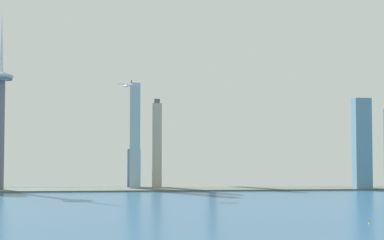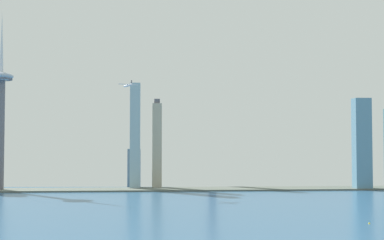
{
  "view_description": "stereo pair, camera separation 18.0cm",
  "coord_description": "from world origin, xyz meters",
  "px_view_note": "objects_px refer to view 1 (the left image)",
  "views": [
    {
      "loc": [
        -43.74,
        -392.17,
        69.88
      ],
      "look_at": [
        31.41,
        504.99,
        111.57
      ],
      "focal_mm": 53.95,
      "sensor_mm": 36.0,
      "label": 1
    },
    {
      "loc": [
        -43.56,
        -392.19,
        69.88
      ],
      "look_at": [
        31.41,
        504.99,
        111.57
      ],
      "focal_mm": 53.95,
      "sensor_mm": 36.0,
      "label": 2
    }
  ],
  "objects_px": {
    "channel_buoy_0": "(369,223)",
    "airplane": "(128,85)",
    "skyscraper_6": "(135,136)",
    "observation_tower": "(1,104)",
    "skyscraper_5": "(157,145)",
    "skyscraper_0": "(212,142)",
    "skyscraper_3": "(362,144)",
    "skyscraper_1": "(134,168)"
  },
  "relations": [
    {
      "from": "observation_tower",
      "to": "airplane",
      "type": "height_order",
      "value": "observation_tower"
    },
    {
      "from": "channel_buoy_0",
      "to": "airplane",
      "type": "xyz_separation_m",
      "value": [
        -227.9,
        365.56,
        162.23
      ]
    },
    {
      "from": "skyscraper_5",
      "to": "channel_buoy_0",
      "type": "bearing_deg",
      "value": -68.4
    },
    {
      "from": "skyscraper_0",
      "to": "skyscraper_3",
      "type": "distance_m",
      "value": 254.04
    },
    {
      "from": "skyscraper_3",
      "to": "channel_buoy_0",
      "type": "xyz_separation_m",
      "value": [
        -150.6,
        -403.42,
        -73.59
      ]
    },
    {
      "from": "airplane",
      "to": "observation_tower",
      "type": "bearing_deg",
      "value": 50.3
    },
    {
      "from": "skyscraper_1",
      "to": "skyscraper_3",
      "type": "distance_m",
      "value": 385.94
    },
    {
      "from": "channel_buoy_0",
      "to": "airplane",
      "type": "bearing_deg",
      "value": 121.94
    },
    {
      "from": "skyscraper_1",
      "to": "airplane",
      "type": "xyz_separation_m",
      "value": [
        -7.11,
        -134.34,
        130.0
      ]
    },
    {
      "from": "skyscraper_1",
      "to": "skyscraper_5",
      "type": "height_order",
      "value": "skyscraper_5"
    },
    {
      "from": "skyscraper_5",
      "to": "airplane",
      "type": "height_order",
      "value": "airplane"
    },
    {
      "from": "skyscraper_1",
      "to": "airplane",
      "type": "height_order",
      "value": "airplane"
    },
    {
      "from": "skyscraper_6",
      "to": "airplane",
      "type": "distance_m",
      "value": 112.08
    },
    {
      "from": "observation_tower",
      "to": "skyscraper_1",
      "type": "xyz_separation_m",
      "value": [
        209.68,
        76.13,
        -104.32
      ]
    },
    {
      "from": "observation_tower",
      "to": "skyscraper_6",
      "type": "xyz_separation_m",
      "value": [
        212.12,
        23.9,
        -50.01
      ]
    },
    {
      "from": "observation_tower",
      "to": "skyscraper_5",
      "type": "height_order",
      "value": "observation_tower"
    },
    {
      "from": "skyscraper_3",
      "to": "airplane",
      "type": "relative_size",
      "value": 4.75
    },
    {
      "from": "skyscraper_1",
      "to": "skyscraper_3",
      "type": "xyz_separation_m",
      "value": [
        371.39,
        -96.47,
        41.35
      ]
    },
    {
      "from": "skyscraper_3",
      "to": "airplane",
      "type": "xyz_separation_m",
      "value": [
        -378.5,
        -37.87,
        88.64
      ]
    },
    {
      "from": "observation_tower",
      "to": "skyscraper_5",
      "type": "distance_m",
      "value": 259.27
    },
    {
      "from": "skyscraper_3",
      "to": "channel_buoy_0",
      "type": "bearing_deg",
      "value": -110.47
    },
    {
      "from": "skyscraper_3",
      "to": "airplane",
      "type": "height_order",
      "value": "airplane"
    },
    {
      "from": "skyscraper_0",
      "to": "airplane",
      "type": "height_order",
      "value": "airplane"
    },
    {
      "from": "skyscraper_6",
      "to": "channel_buoy_0",
      "type": "xyz_separation_m",
      "value": [
        218.35,
        -447.67,
        -86.54
      ]
    },
    {
      "from": "skyscraper_0",
      "to": "skyscraper_6",
      "type": "height_order",
      "value": "skyscraper_6"
    },
    {
      "from": "skyscraper_5",
      "to": "airplane",
      "type": "distance_m",
      "value": 138.29
    },
    {
      "from": "skyscraper_0",
      "to": "skyscraper_5",
      "type": "distance_m",
      "value": 106.11
    },
    {
      "from": "channel_buoy_0",
      "to": "airplane",
      "type": "distance_m",
      "value": 460.32
    },
    {
      "from": "airplane",
      "to": "channel_buoy_0",
      "type": "bearing_deg",
      "value": -171.72
    },
    {
      "from": "skyscraper_6",
      "to": "skyscraper_3",
      "type": "bearing_deg",
      "value": -6.84
    },
    {
      "from": "observation_tower",
      "to": "channel_buoy_0",
      "type": "height_order",
      "value": "observation_tower"
    },
    {
      "from": "skyscraper_0",
      "to": "skyscraper_6",
      "type": "bearing_deg",
      "value": -158.54
    },
    {
      "from": "channel_buoy_0",
      "to": "skyscraper_5",
      "type": "bearing_deg",
      "value": 111.6
    },
    {
      "from": "skyscraper_0",
      "to": "skyscraper_5",
      "type": "bearing_deg",
      "value": -157.33
    },
    {
      "from": "observation_tower",
      "to": "airplane",
      "type": "bearing_deg",
      "value": -16.03
    },
    {
      "from": "skyscraper_5",
      "to": "skyscraper_6",
      "type": "bearing_deg",
      "value": -161.89
    },
    {
      "from": "skyscraper_1",
      "to": "channel_buoy_0",
      "type": "height_order",
      "value": "skyscraper_1"
    },
    {
      "from": "skyscraper_5",
      "to": "airplane",
      "type": "relative_size",
      "value": 4.79
    },
    {
      "from": "skyscraper_0",
      "to": "channel_buoy_0",
      "type": "xyz_separation_m",
      "value": [
        84.17,
        -500.42,
        -76.66
      ]
    },
    {
      "from": "channel_buoy_0",
      "to": "skyscraper_3",
      "type": "bearing_deg",
      "value": 69.53
    },
    {
      "from": "observation_tower",
      "to": "channel_buoy_0",
      "type": "distance_m",
      "value": 619.3
    },
    {
      "from": "skyscraper_6",
      "to": "observation_tower",
      "type": "bearing_deg",
      "value": -173.57
    }
  ]
}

